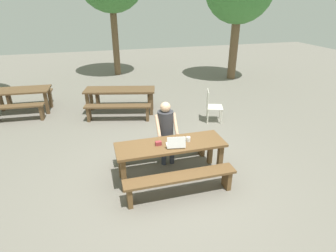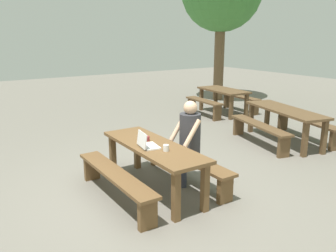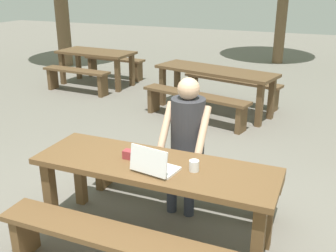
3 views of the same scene
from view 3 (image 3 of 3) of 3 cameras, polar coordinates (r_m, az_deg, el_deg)
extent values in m
plane|color=slate|center=(3.69, -1.85, -15.58)|extent=(30.00, 30.00, 0.00)
cube|color=brown|center=(3.32, -1.99, -5.80)|extent=(2.06, 0.66, 0.05)
cube|color=brown|center=(3.77, -16.62, -9.53)|extent=(0.09, 0.09, 0.67)
cube|color=brown|center=(3.10, 12.78, -16.43)|extent=(0.09, 0.09, 0.67)
cube|color=brown|center=(4.09, -12.59, -6.65)|extent=(0.09, 0.09, 0.67)
cube|color=brown|center=(3.48, 14.21, -12.04)|extent=(0.09, 0.09, 0.67)
cube|color=brown|center=(3.00, -7.04, -15.68)|extent=(2.00, 0.30, 0.05)
cube|color=brown|center=(3.59, -19.92, -14.39)|extent=(0.08, 0.24, 0.38)
cube|color=brown|center=(3.97, 1.81, -5.89)|extent=(2.00, 0.30, 0.05)
cube|color=brown|center=(4.43, -9.21, -6.32)|extent=(0.08, 0.24, 0.38)
cube|color=brown|center=(3.89, 14.46, -10.81)|extent=(0.08, 0.24, 0.38)
cube|color=white|center=(3.21, -1.57, -6.11)|extent=(0.37, 0.26, 0.02)
cube|color=white|center=(3.07, -2.85, -5.05)|extent=(0.34, 0.10, 0.21)
cube|color=black|center=(3.07, -2.77, -4.98)|extent=(0.31, 0.08, 0.19)
cube|color=#993338|center=(3.40, -5.52, -4.11)|extent=(0.11, 0.07, 0.07)
cylinder|color=white|center=(3.18, 3.80, -5.71)|extent=(0.08, 0.08, 0.09)
cylinder|color=#333847|center=(3.92, 0.56, -9.44)|extent=(0.10, 0.10, 0.43)
cylinder|color=#333847|center=(3.86, 3.07, -9.94)|extent=(0.10, 0.10, 0.43)
cube|color=#333847|center=(3.84, 2.32, -5.78)|extent=(0.28, 0.28, 0.12)
cylinder|color=#333338|center=(3.78, 2.88, -0.50)|extent=(0.33, 0.33, 0.61)
cylinder|color=#DBAD89|center=(3.74, -0.28, 0.20)|extent=(0.07, 0.32, 0.41)
cylinder|color=#DBAD89|center=(3.62, 5.09, -0.58)|extent=(0.07, 0.32, 0.41)
sphere|color=#DBAD89|center=(3.66, 2.99, 5.38)|extent=(0.21, 0.21, 0.21)
cube|color=brown|center=(8.63, -10.37, 10.40)|extent=(1.67, 0.86, 0.05)
cube|color=brown|center=(8.93, -14.99, 7.99)|extent=(0.10, 0.10, 0.68)
cube|color=brown|center=(8.08, -7.27, 7.26)|extent=(0.10, 0.10, 0.68)
cube|color=brown|center=(9.34, -12.78, 8.71)|extent=(0.10, 0.10, 0.68)
cube|color=brown|center=(8.54, -5.23, 8.04)|extent=(0.10, 0.10, 0.68)
cube|color=brown|center=(8.15, -13.12, 7.79)|extent=(1.47, 0.39, 0.05)
cube|color=brown|center=(8.61, -16.27, 6.55)|extent=(0.10, 0.24, 0.43)
cube|color=brown|center=(7.83, -9.37, 5.77)|extent=(0.10, 0.24, 0.43)
cube|color=brown|center=(9.23, -7.74, 9.58)|extent=(1.47, 0.39, 0.05)
cube|color=brown|center=(9.63, -10.82, 8.44)|extent=(0.10, 0.24, 0.43)
cube|color=brown|center=(8.95, -4.28, 7.82)|extent=(0.10, 0.24, 0.43)
cube|color=brown|center=(6.74, 6.81, 7.92)|extent=(2.17, 1.14, 0.05)
cube|color=brown|center=(7.14, -0.78, 5.72)|extent=(0.11, 0.11, 0.69)
cube|color=brown|center=(6.23, 13.07, 2.95)|extent=(0.11, 0.11, 0.69)
cube|color=brown|center=(7.50, 1.34, 6.43)|extent=(0.11, 0.11, 0.69)
cube|color=brown|center=(6.64, 14.69, 3.88)|extent=(0.11, 0.11, 0.69)
cube|color=brown|center=(6.29, 3.85, 4.46)|extent=(1.88, 0.74, 0.05)
cube|color=brown|center=(6.82, -2.08, 3.77)|extent=(0.14, 0.25, 0.41)
cube|color=brown|center=(5.97, 10.52, 0.97)|extent=(0.14, 0.25, 0.41)
cube|color=brown|center=(7.33, 9.16, 6.57)|extent=(1.88, 0.74, 0.05)
cube|color=brown|center=(7.79, 3.63, 5.88)|extent=(0.14, 0.25, 0.41)
cube|color=brown|center=(7.06, 15.04, 3.65)|extent=(0.14, 0.25, 0.41)
cylinder|color=brown|center=(10.81, -15.10, 16.03)|extent=(0.35, 0.35, 2.90)
cylinder|color=brown|center=(11.18, 16.24, 16.75)|extent=(0.28, 0.28, 3.17)
camera|label=1|loc=(3.17, -106.49, 13.98)|focal=29.40mm
camera|label=2|loc=(2.95, 108.23, -4.18)|focal=37.24mm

